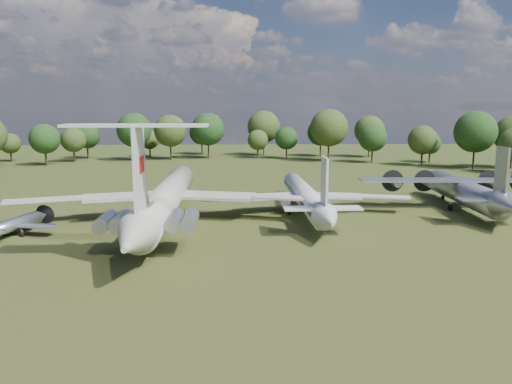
{
  "coord_description": "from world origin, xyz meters",
  "views": [
    {
      "loc": [
        5.21,
        -70.65,
        16.41
      ],
      "look_at": [
        7.88,
        -4.02,
        5.0
      ],
      "focal_mm": 35.0,
      "sensor_mm": 36.0,
      "label": 1
    }
  ],
  "objects_px": {
    "small_prop_northwest": "(14,228)",
    "person_on_il62": "(147,198)",
    "tu104_jet": "(305,200)",
    "small_prop_west": "(13,226)",
    "an12_transport": "(463,195)",
    "il62_airliner": "(167,203)"
  },
  "relations": [
    {
      "from": "small_prop_west",
      "to": "small_prop_northwest",
      "type": "xyz_separation_m",
      "value": [
        0.44,
        -0.63,
        0.01
      ]
    },
    {
      "from": "an12_transport",
      "to": "person_on_il62",
      "type": "height_order",
      "value": "person_on_il62"
    },
    {
      "from": "il62_airliner",
      "to": "person_on_il62",
      "type": "relative_size",
      "value": 35.42
    },
    {
      "from": "tu104_jet",
      "to": "an12_transport",
      "type": "distance_m",
      "value": 25.97
    },
    {
      "from": "person_on_il62",
      "to": "il62_airliner",
      "type": "bearing_deg",
      "value": -87.01
    },
    {
      "from": "tu104_jet",
      "to": "small_prop_west",
      "type": "relative_size",
      "value": 2.96
    },
    {
      "from": "tu104_jet",
      "to": "person_on_il62",
      "type": "height_order",
      "value": "person_on_il62"
    },
    {
      "from": "tu104_jet",
      "to": "small_prop_northwest",
      "type": "bearing_deg",
      "value": -163.68
    },
    {
      "from": "person_on_il62",
      "to": "tu104_jet",
      "type": "bearing_deg",
      "value": -130.68
    },
    {
      "from": "il62_airliner",
      "to": "tu104_jet",
      "type": "distance_m",
      "value": 21.35
    },
    {
      "from": "person_on_il62",
      "to": "small_prop_west",
      "type": "bearing_deg",
      "value": -25.06
    },
    {
      "from": "an12_transport",
      "to": "small_prop_northwest",
      "type": "bearing_deg",
      "value": -164.73
    },
    {
      "from": "small_prop_west",
      "to": "person_on_il62",
      "type": "bearing_deg",
      "value": -13.13
    },
    {
      "from": "tu104_jet",
      "to": "an12_transport",
      "type": "height_order",
      "value": "an12_transport"
    },
    {
      "from": "small_prop_northwest",
      "to": "person_on_il62",
      "type": "xyz_separation_m",
      "value": [
        18.78,
        -9.51,
        5.52
      ]
    },
    {
      "from": "tu104_jet",
      "to": "small_prop_northwest",
      "type": "relative_size",
      "value": 2.95
    },
    {
      "from": "person_on_il62",
      "to": "small_prop_northwest",
      "type": "bearing_deg",
      "value": -24.11
    },
    {
      "from": "an12_transport",
      "to": "person_on_il62",
      "type": "xyz_separation_m",
      "value": [
        -46.44,
        -23.54,
        4.19
      ]
    },
    {
      "from": "il62_airliner",
      "to": "small_prop_northwest",
      "type": "bearing_deg",
      "value": -160.65
    },
    {
      "from": "small_prop_west",
      "to": "small_prop_northwest",
      "type": "bearing_deg",
      "value": -40.14
    },
    {
      "from": "tu104_jet",
      "to": "small_prop_west",
      "type": "distance_m",
      "value": 41.42
    },
    {
      "from": "an12_transport",
      "to": "small_prop_northwest",
      "type": "relative_size",
      "value": 2.48
    }
  ]
}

